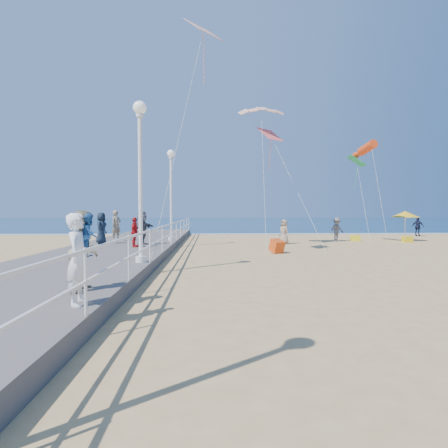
{
  "coord_description": "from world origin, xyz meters",
  "views": [
    {
      "loc": [
        -3.03,
        -11.68,
        2.08
      ],
      "look_at": [
        -2.5,
        2.0,
        1.6
      ],
      "focal_mm": 28.0,
      "sensor_mm": 36.0,
      "label": 1
    }
  ],
  "objects_px": {
    "spectator_5": "(142,228)",
    "beach_walker_a": "(337,229)",
    "beach_chair_right": "(355,238)",
    "toddler_held": "(89,235)",
    "lamp_post_mid": "(140,164)",
    "woman_holding_toddler": "(78,259)",
    "beach_walker_b": "(418,227)",
    "spectator_1": "(84,250)",
    "beach_umbrella": "(405,214)",
    "beach_chair_left": "(407,239)",
    "beach_walker_c": "(284,232)",
    "box_kite": "(277,247)",
    "spectator_3": "(134,232)",
    "spectator_4": "(101,228)",
    "lamp_post_far": "(171,185)",
    "spectator_6": "(116,226)"
  },
  "relations": [
    {
      "from": "spectator_5",
      "to": "beach_walker_a",
      "type": "relative_size",
      "value": 1.02
    },
    {
      "from": "beach_chair_right",
      "to": "toddler_held",
      "type": "bearing_deg",
      "value": -124.9
    },
    {
      "from": "spectator_5",
      "to": "beach_chair_right",
      "type": "distance_m",
      "value": 15.3
    },
    {
      "from": "beach_chair_right",
      "to": "lamp_post_mid",
      "type": "bearing_deg",
      "value": -134.71
    },
    {
      "from": "woman_holding_toddler",
      "to": "beach_walker_b",
      "type": "distance_m",
      "value": 30.25
    },
    {
      "from": "spectator_1",
      "to": "beach_umbrella",
      "type": "distance_m",
      "value": 23.37
    },
    {
      "from": "beach_walker_b",
      "to": "beach_chair_left",
      "type": "distance_m",
      "value": 7.16
    },
    {
      "from": "lamp_post_mid",
      "to": "beach_walker_c",
      "type": "relative_size",
      "value": 3.36
    },
    {
      "from": "box_kite",
      "to": "beach_chair_left",
      "type": "xyz_separation_m",
      "value": [
        10.1,
        5.96,
        -0.1
      ]
    },
    {
      "from": "toddler_held",
      "to": "beach_walker_b",
      "type": "bearing_deg",
      "value": -43.74
    },
    {
      "from": "box_kite",
      "to": "beach_umbrella",
      "type": "relative_size",
      "value": 0.28
    },
    {
      "from": "beach_umbrella",
      "to": "spectator_3",
      "type": "bearing_deg",
      "value": -156.81
    },
    {
      "from": "spectator_4",
      "to": "beach_chair_right",
      "type": "bearing_deg",
      "value": -63.47
    },
    {
      "from": "spectator_4",
      "to": "beach_chair_left",
      "type": "relative_size",
      "value": 3.0
    },
    {
      "from": "lamp_post_far",
      "to": "toddler_held",
      "type": "distance_m",
      "value": 14.35
    },
    {
      "from": "beach_walker_c",
      "to": "beach_walker_a",
      "type": "bearing_deg",
      "value": 86.58
    },
    {
      "from": "box_kite",
      "to": "spectator_3",
      "type": "bearing_deg",
      "value": 160.04
    },
    {
      "from": "spectator_6",
      "to": "beach_walker_b",
      "type": "xyz_separation_m",
      "value": [
        23.1,
        8.61,
        -0.47
      ]
    },
    {
      "from": "toddler_held",
      "to": "spectator_6",
      "type": "bearing_deg",
      "value": 10.75
    },
    {
      "from": "toddler_held",
      "to": "beach_walker_c",
      "type": "xyz_separation_m",
      "value": [
        6.98,
        15.86,
        -0.86
      ]
    },
    {
      "from": "woman_holding_toddler",
      "to": "spectator_1",
      "type": "bearing_deg",
      "value": 12.64
    },
    {
      "from": "beach_chair_right",
      "to": "beach_walker_c",
      "type": "bearing_deg",
      "value": -159.15
    },
    {
      "from": "lamp_post_far",
      "to": "spectator_1",
      "type": "xyz_separation_m",
      "value": [
        -0.38,
        -13.14,
        -2.41
      ]
    },
    {
      "from": "spectator_6",
      "to": "beach_chair_left",
      "type": "distance_m",
      "value": 19.12
    },
    {
      "from": "woman_holding_toddler",
      "to": "spectator_5",
      "type": "xyz_separation_m",
      "value": [
        -1.1,
        11.59,
        0.03
      ]
    },
    {
      "from": "toddler_held",
      "to": "spectator_1",
      "type": "distance_m",
      "value": 1.23
    },
    {
      "from": "spectator_5",
      "to": "beach_walker_c",
      "type": "height_order",
      "value": "spectator_5"
    },
    {
      "from": "spectator_3",
      "to": "beach_walker_a",
      "type": "height_order",
      "value": "spectator_3"
    },
    {
      "from": "toddler_held",
      "to": "spectator_4",
      "type": "height_order",
      "value": "toddler_held"
    },
    {
      "from": "lamp_post_far",
      "to": "spectator_3",
      "type": "relative_size",
      "value": 3.75
    },
    {
      "from": "spectator_1",
      "to": "beach_chair_right",
      "type": "bearing_deg",
      "value": -37.54
    },
    {
      "from": "spectator_5",
      "to": "beach_umbrella",
      "type": "xyz_separation_m",
      "value": [
        17.23,
        6.21,
        0.65
      ]
    },
    {
      "from": "woman_holding_toddler",
      "to": "beach_chair_left",
      "type": "bearing_deg",
      "value": -45.33
    },
    {
      "from": "woman_holding_toddler",
      "to": "spectator_4",
      "type": "bearing_deg",
      "value": 13.11
    },
    {
      "from": "spectator_3",
      "to": "beach_walker_c",
      "type": "bearing_deg",
      "value": -53.46
    },
    {
      "from": "box_kite",
      "to": "beach_umbrella",
      "type": "bearing_deg",
      "value": 8.21
    },
    {
      "from": "spectator_3",
      "to": "lamp_post_far",
      "type": "bearing_deg",
      "value": -15.38
    },
    {
      "from": "spectator_5",
      "to": "beach_walker_a",
      "type": "bearing_deg",
      "value": -46.32
    },
    {
      "from": "beach_umbrella",
      "to": "spectator_6",
      "type": "bearing_deg",
      "value": -168.98
    },
    {
      "from": "woman_holding_toddler",
      "to": "spectator_6",
      "type": "distance_m",
      "value": 14.4
    },
    {
      "from": "lamp_post_mid",
      "to": "spectator_4",
      "type": "height_order",
      "value": "lamp_post_mid"
    },
    {
      "from": "toddler_held",
      "to": "beach_umbrella",
      "type": "height_order",
      "value": "beach_umbrella"
    },
    {
      "from": "toddler_held",
      "to": "beach_walker_c",
      "type": "relative_size",
      "value": 0.51
    },
    {
      "from": "lamp_post_mid",
      "to": "woman_holding_toddler",
      "type": "xyz_separation_m",
      "value": [
        -0.05,
        -5.36,
        -2.43
      ]
    },
    {
      "from": "beach_walker_b",
      "to": "beach_walker_c",
      "type": "bearing_deg",
      "value": 81.98
    },
    {
      "from": "spectator_1",
      "to": "spectator_4",
      "type": "bearing_deg",
      "value": 15.53
    },
    {
      "from": "lamp_post_mid",
      "to": "toddler_held",
      "type": "relative_size",
      "value": 6.65
    },
    {
      "from": "lamp_post_far",
      "to": "beach_walker_a",
      "type": "relative_size",
      "value": 3.14
    },
    {
      "from": "toddler_held",
      "to": "beach_walker_a",
      "type": "xyz_separation_m",
      "value": [
        11.08,
        17.61,
        -0.8
      ]
    },
    {
      "from": "beach_chair_left",
      "to": "toddler_held",
      "type": "bearing_deg",
      "value": -132.99
    }
  ]
}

